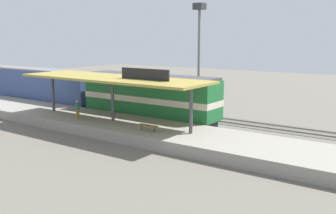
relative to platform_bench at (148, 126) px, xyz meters
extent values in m
plane|color=#666056|center=(8.00, 4.99, -1.34)|extent=(120.00, 120.00, 0.00)
cube|color=#565249|center=(6.00, 4.99, -1.32)|extent=(3.20, 110.00, 0.04)
cube|color=gray|center=(5.28, 4.99, -1.26)|extent=(0.10, 110.00, 0.16)
cube|color=gray|center=(6.72, 4.99, -1.26)|extent=(0.10, 110.00, 0.16)
cube|color=#565249|center=(10.60, 4.99, -1.32)|extent=(3.20, 110.00, 0.04)
cube|color=gray|center=(9.88, 4.99, -1.26)|extent=(0.10, 110.00, 0.16)
cube|color=gray|center=(11.32, 4.99, -1.26)|extent=(0.10, 110.00, 0.16)
cube|color=gray|center=(1.40, 4.99, -0.89)|extent=(6.00, 44.00, 0.90)
cylinder|color=#47474C|center=(1.40, -3.01, 1.36)|extent=(0.28, 0.28, 3.60)
cylinder|color=#47474C|center=(1.40, 4.99, 1.36)|extent=(0.28, 0.28, 3.60)
cylinder|color=#47474C|center=(1.40, 12.99, 1.36)|extent=(0.28, 0.28, 3.60)
cube|color=#A38E3D|center=(1.40, 4.99, 3.26)|extent=(5.20, 18.00, 0.20)
cube|color=black|center=(1.40, 1.39, 3.81)|extent=(0.12, 4.80, 0.90)
cylinder|color=#333338|center=(0.00, -0.65, -0.23)|extent=(0.07, 0.07, 0.42)
cylinder|color=#333338|center=(0.00, 0.65, -0.23)|extent=(0.07, 0.07, 0.42)
cube|color=brown|center=(0.00, 0.00, 0.02)|extent=(0.44, 1.70, 0.08)
cube|color=#28282D|center=(6.00, 4.57, -0.83)|extent=(2.60, 13.60, 0.70)
cube|color=#1E6B33|center=(6.00, 4.57, 1.27)|extent=(2.90, 14.40, 3.50)
cube|color=#424247|center=(6.00, 4.57, 3.14)|extent=(2.78, 14.11, 0.24)
cube|color=beige|center=(6.00, 4.57, 1.00)|extent=(2.93, 14.43, 0.56)
cube|color=#28282D|center=(6.00, 22.57, -0.83)|extent=(2.60, 19.20, 0.70)
cube|color=#384C84|center=(6.00, 22.57, 1.17)|extent=(2.90, 20.00, 3.30)
cube|color=slate|center=(6.00, 22.57, 2.94)|extent=(2.78, 19.60, 0.24)
cylinder|color=slate|center=(13.80, 3.73, 4.16)|extent=(0.28, 0.28, 11.00)
cube|color=#333338|center=(13.80, 3.73, 10.01)|extent=(1.10, 1.10, 0.70)
cylinder|color=olive|center=(-0.05, 7.97, -0.02)|extent=(0.16, 0.16, 0.84)
cylinder|color=olive|center=(0.13, 7.97, -0.02)|extent=(0.16, 0.16, 0.84)
cylinder|color=#23603D|center=(0.04, 7.97, 0.72)|extent=(0.34, 0.34, 0.64)
sphere|color=tan|center=(0.04, 7.97, 1.15)|extent=(0.23, 0.23, 0.23)
camera|label=1|loc=(-22.66, -17.93, 6.62)|focal=41.09mm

